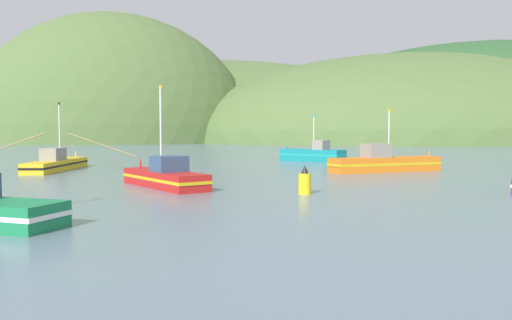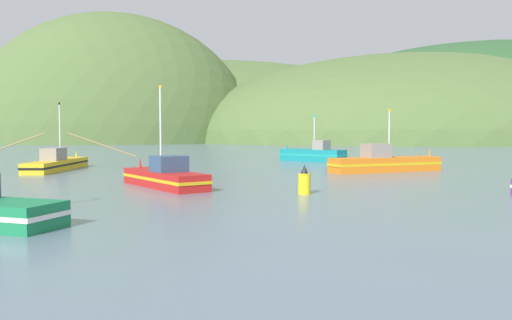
% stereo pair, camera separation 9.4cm
% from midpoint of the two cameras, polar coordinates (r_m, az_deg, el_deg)
% --- Properties ---
extents(hill_mid_right, '(86.80, 69.44, 78.06)m').
position_cam_midpoint_polar(hill_mid_right, '(170.18, -14.72, 1.88)').
color(hill_mid_right, '#516B38').
rests_on(hill_mid_right, ground).
extents(hill_mid_left, '(156.64, 125.31, 56.43)m').
position_cam_midpoint_polar(hill_mid_left, '(186.88, 16.88, 1.96)').
color(hill_mid_left, '#516B38').
rests_on(hill_mid_left, ground).
extents(hill_far_left, '(199.87, 159.90, 63.42)m').
position_cam_midpoint_polar(hill_far_left, '(228.40, -3.59, 2.30)').
color(hill_far_left, '#516B38').
rests_on(hill_far_left, ground).
extents(hill_far_center, '(173.28, 138.62, 69.79)m').
position_cam_midpoint_polar(hill_far_center, '(216.00, 23.94, 1.97)').
color(hill_far_center, '#2D562D').
rests_on(hill_far_center, ground).
extents(fishing_boat_red, '(5.03, 8.86, 6.60)m').
position_cam_midpoint_polar(fishing_boat_red, '(35.04, -9.63, -1.77)').
color(fishing_boat_red, red).
rests_on(fishing_boat_red, ground).
extents(fishing_boat_teal, '(6.61, 7.84, 5.42)m').
position_cam_midpoint_polar(fishing_boat_teal, '(63.26, 6.17, 0.60)').
color(fishing_boat_teal, '#147F84').
rests_on(fishing_boat_teal, ground).
extents(fishing_boat_yellow, '(14.17, 11.96, 6.26)m').
position_cam_midpoint_polar(fishing_boat_yellow, '(52.43, -20.43, -0.31)').
color(fishing_boat_yellow, gold).
rests_on(fishing_boat_yellow, ground).
extents(fishing_boat_orange, '(10.94, 3.74, 5.57)m').
position_cam_midpoint_polar(fishing_boat_orange, '(48.57, 13.60, -0.29)').
color(fishing_boat_orange, orange).
rests_on(fishing_boat_orange, ground).
extents(channel_buoy, '(0.73, 0.73, 1.69)m').
position_cam_midpoint_polar(channel_buoy, '(30.91, 5.26, -2.34)').
color(channel_buoy, yellow).
rests_on(channel_buoy, ground).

